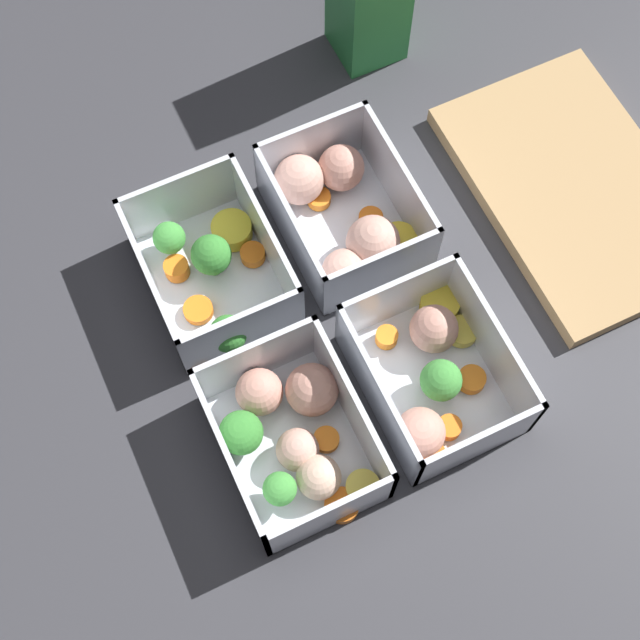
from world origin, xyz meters
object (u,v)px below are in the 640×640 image
(container_near_left, at_px, (211,269))
(container_far_right, at_px, (433,373))
(container_far_left, at_px, (343,213))
(container_near_right, at_px, (292,433))

(container_near_left, bearing_deg, container_far_right, 37.89)
(container_far_right, bearing_deg, container_near_left, -142.11)
(container_far_left, height_order, container_far_right, same)
(container_near_right, bearing_deg, container_far_left, 142.49)
(container_near_left, relative_size, container_near_right, 1.03)
(container_near_left, bearing_deg, container_far_left, 90.39)
(container_far_left, bearing_deg, container_near_left, -89.61)
(container_near_left, relative_size, container_far_left, 1.00)
(container_near_right, bearing_deg, container_near_left, -179.11)
(container_near_right, distance_m, container_far_left, 0.22)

